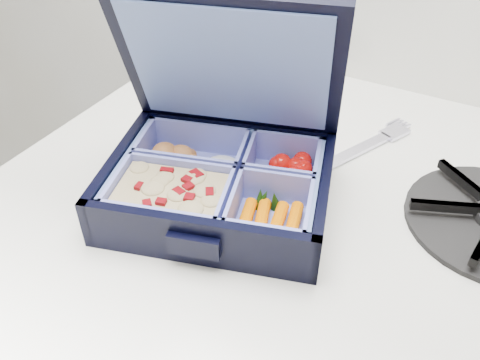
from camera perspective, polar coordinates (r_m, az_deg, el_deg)
The scene contains 3 objects.
bento_box at distance 0.49m, azimuth -2.38°, elevation -0.57°, with size 0.21×0.16×0.05m, color black, non-canonical shape.
burner_grate_rear at distance 0.69m, azimuth 3.19°, elevation 10.57°, with size 0.16×0.16×0.02m, color black.
fork at distance 0.57m, azimuth 10.98°, elevation 2.25°, with size 0.03×0.20×0.01m, color silver, non-canonical shape.
Camera 1 is at (0.55, 1.28, 1.28)m, focal length 38.00 mm.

